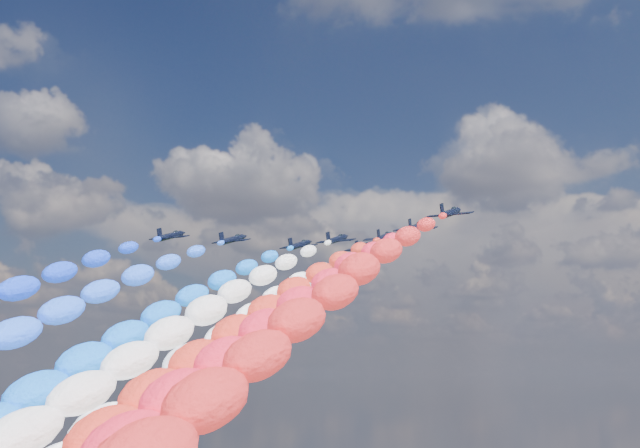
% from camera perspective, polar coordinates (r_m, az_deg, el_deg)
% --- Properties ---
extents(jet_0, '(8.15, 11.02, 5.19)m').
position_cam_1_polar(jet_0, '(171.14, -9.82, -0.78)').
color(jet_0, black).
extents(jet_1, '(8.57, 11.32, 5.19)m').
position_cam_1_polar(jet_1, '(174.04, -5.80, -1.03)').
color(jet_1, black).
extents(jet_2, '(8.59, 11.33, 5.19)m').
position_cam_1_polar(jet_2, '(180.46, -1.35, -1.39)').
color(jet_2, black).
extents(trail_2, '(7.26, 121.05, 56.02)m').
position_cam_1_polar(trail_2, '(126.58, -13.95, -9.14)').
color(trail_2, blue).
extents(jet_3, '(8.42, 11.22, 5.19)m').
position_cam_1_polar(jet_3, '(172.99, 1.11, -1.02)').
color(jet_3, black).
extents(trail_3, '(7.26, 121.05, 56.02)m').
position_cam_1_polar(trail_3, '(117.59, -11.19, -9.21)').
color(trail_3, white).
extents(jet_4, '(8.09, 10.98, 5.19)m').
position_cam_1_polar(jet_4, '(184.39, 2.91, -1.56)').
color(jet_4, black).
extents(trail_4, '(7.26, 121.05, 56.02)m').
position_cam_1_polar(trail_4, '(127.80, -7.52, -9.35)').
color(trail_4, white).
extents(jet_5, '(8.53, 11.29, 5.19)m').
position_cam_1_polar(jet_5, '(170.41, 4.27, -0.86)').
color(jet_5, black).
extents(trail_5, '(7.26, 121.05, 56.02)m').
position_cam_1_polar(trail_5, '(113.12, -6.78, -9.31)').
color(trail_5, red).
extents(jet_6, '(8.32, 11.14, 5.19)m').
position_cam_1_polar(jet_6, '(159.61, 6.35, -0.21)').
color(jet_6, black).
extents(trail_6, '(7.26, 121.05, 56.02)m').
position_cam_1_polar(trail_6, '(101.23, -4.72, -9.29)').
color(trail_6, '#F41F3A').
extents(jet_7, '(8.64, 11.37, 5.19)m').
position_cam_1_polar(jet_7, '(146.11, 8.57, 0.73)').
color(jet_7, black).
extents(trail_7, '(7.26, 121.05, 56.02)m').
position_cam_1_polar(trail_7, '(86.62, -2.74, -9.22)').
color(trail_7, red).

